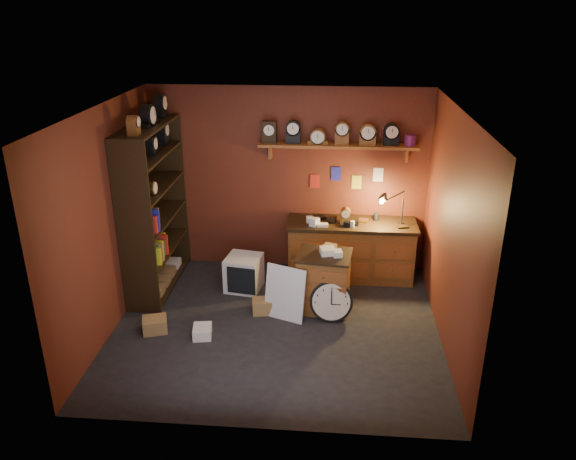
# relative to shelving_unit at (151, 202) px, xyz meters

# --- Properties ---
(floor) EXTENTS (4.00, 4.00, 0.00)m
(floor) POSITION_rel_shelving_unit_xyz_m (1.79, -0.98, -1.25)
(floor) COLOR black
(floor) RESTS_ON ground
(room_shell) EXTENTS (4.02, 3.62, 2.71)m
(room_shell) POSITION_rel_shelving_unit_xyz_m (1.84, -0.87, 0.47)
(room_shell) COLOR maroon
(room_shell) RESTS_ON ground
(shelving_unit) EXTENTS (0.47, 1.60, 2.58)m
(shelving_unit) POSITION_rel_shelving_unit_xyz_m (0.00, 0.00, 0.00)
(shelving_unit) COLOR black
(shelving_unit) RESTS_ON ground
(workbench) EXTENTS (1.84, 0.66, 1.36)m
(workbench) POSITION_rel_shelving_unit_xyz_m (2.73, 0.49, -0.78)
(workbench) COLOR brown
(workbench) RESTS_ON ground
(low_cabinet) EXTENTS (0.75, 0.65, 0.87)m
(low_cabinet) POSITION_rel_shelving_unit_xyz_m (2.36, -0.46, -0.83)
(low_cabinet) COLOR brown
(low_cabinet) RESTS_ON ground
(big_round_clock) EXTENTS (0.54, 0.17, 0.54)m
(big_round_clock) POSITION_rel_shelving_unit_xyz_m (2.47, -0.76, -0.99)
(big_round_clock) COLOR black
(big_round_clock) RESTS_ON ground
(white_panel) EXTENTS (0.56, 0.33, 0.71)m
(white_panel) POSITION_rel_shelving_unit_xyz_m (1.88, -0.75, -1.25)
(white_panel) COLOR silver
(white_panel) RESTS_ON ground
(mini_fridge) EXTENTS (0.53, 0.55, 0.48)m
(mini_fridge) POSITION_rel_shelving_unit_xyz_m (1.24, -0.02, -1.01)
(mini_fridge) COLOR silver
(mini_fridge) RESTS_ON ground
(floor_box_a) EXTENTS (0.35, 0.32, 0.18)m
(floor_box_a) POSITION_rel_shelving_unit_xyz_m (0.31, -1.20, -1.16)
(floor_box_a) COLOR #9C7744
(floor_box_a) RESTS_ON ground
(floor_box_b) EXTENTS (0.26, 0.29, 0.13)m
(floor_box_b) POSITION_rel_shelving_unit_xyz_m (0.92, -1.27, -1.19)
(floor_box_b) COLOR white
(floor_box_b) RESTS_ON ground
(floor_box_c) EXTENTS (0.28, 0.25, 0.19)m
(floor_box_c) POSITION_rel_shelving_unit_xyz_m (1.57, -0.65, -1.16)
(floor_box_c) COLOR #9C7744
(floor_box_c) RESTS_ON ground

